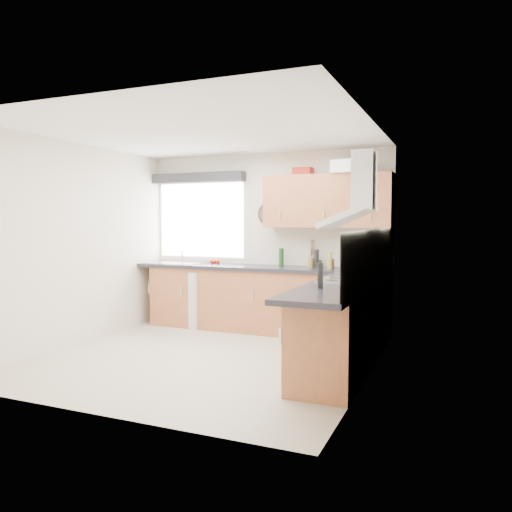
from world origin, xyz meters
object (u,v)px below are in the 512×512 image
at_px(oven, 345,326).
at_px(washing_machine, 196,298).
at_px(extractor_hood, 356,198).
at_px(upper_cabinets, 327,201).

distance_m(oven, washing_machine, 2.78).
relative_size(extractor_hood, washing_machine, 0.96).
bearing_deg(washing_machine, oven, -7.23).
bearing_deg(upper_cabinets, oven, -67.46).
relative_size(oven, washing_machine, 1.05).
bearing_deg(oven, upper_cabinets, 112.54).
height_order(upper_cabinets, washing_machine, upper_cabinets).
xyz_separation_m(extractor_hood, washing_machine, (-2.60, 1.22, -1.36)).
height_order(extractor_hood, washing_machine, extractor_hood).
distance_m(extractor_hood, upper_cabinets, 1.48).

